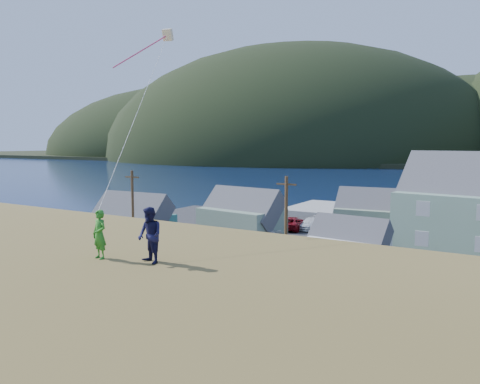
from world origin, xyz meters
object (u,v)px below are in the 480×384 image
Objects in this scene: wharf at (376,213)px; shed_white at (348,244)px; kite_flyer_green at (99,234)px; kite_flyer_navy at (150,235)px; shed_palegreen_near at (242,215)px; shed_palegreen_far at (379,213)px; shed_teal at (130,221)px.

shed_white reaches higher than wharf.
kite_flyer_navy reaches higher than kite_flyer_green.
shed_palegreen_near is (-9.40, -23.48, 2.15)m from wharf.
shed_palegreen_far is 5.88× the size of kite_flyer_navy.
kite_flyer_navy reaches higher than shed_white.
shed_white is 0.69× the size of shed_palegreen_far.
wharf is 37.58m from shed_teal.
shed_palegreen_far is 45.53m from kite_flyer_navy.
kite_flyer_green is at bearing -83.60° from wharf.
kite_flyer_navy is at bearing 21.54° from kite_flyer_green.
shed_teal is 4.97× the size of kite_flyer_navy.
wharf is 2.96× the size of shed_teal.
shed_palegreen_near is 0.98× the size of shed_palegreen_far.
shed_palegreen_far is (21.59, 19.23, 0.05)m from shed_teal.
wharf is 2.55× the size of shed_palegreen_near.
shed_white is at bearing -89.13° from shed_palegreen_far.
shed_teal is at bearing -118.03° from wharf.
shed_teal is 28.91m from shed_palegreen_far.
kite_flyer_navy is (26.08, -25.75, 5.56)m from shed_teal.
shed_palegreen_far reaches higher than wharf.
shed_palegreen_far is (13.35, 9.59, -0.03)m from shed_palegreen_near.
shed_teal reaches higher than shed_white.
shed_teal is 0.84× the size of shed_palegreen_far.
shed_palegreen_far is 6.51× the size of kite_flyer_green.
shed_palegreen_near is 6.39× the size of kite_flyer_green.
shed_teal is (-17.64, -33.12, 2.07)m from wharf.
kite_flyer_green reaches higher than wharf.
shed_palegreen_near is at bearing 161.71° from shed_white.
wharf is 60.12m from kite_flyer_green.
shed_palegreen_near is 5.78× the size of kite_flyer_navy.
shed_palegreen_near reaches higher than shed_teal.
wharf is 59.96m from kite_flyer_navy.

